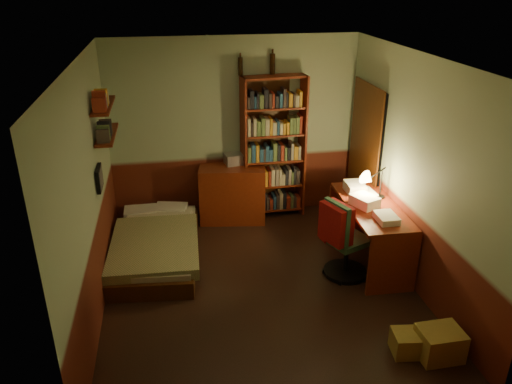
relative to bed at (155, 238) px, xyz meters
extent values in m
cube|color=black|center=(1.19, -0.89, -0.29)|extent=(3.50, 4.00, 0.02)
cube|color=silver|center=(1.19, -0.89, 2.33)|extent=(3.50, 4.00, 0.02)
cube|color=#97AB86|center=(1.19, 1.12, 1.02)|extent=(3.50, 0.02, 2.60)
cube|color=#97AB86|center=(-0.57, -0.89, 1.02)|extent=(0.02, 4.00, 2.60)
cube|color=#97AB86|center=(2.95, -0.89, 1.02)|extent=(0.02, 4.00, 2.60)
cube|color=#97AB86|center=(1.19, -2.90, 1.02)|extent=(3.50, 0.02, 2.60)
cube|color=black|center=(2.91, 0.41, 0.72)|extent=(0.06, 0.90, 2.00)
cube|color=#381A08|center=(2.88, 0.41, 0.72)|extent=(0.02, 0.98, 2.08)
cube|color=olive|center=(0.00, 0.00, 0.00)|extent=(1.18, 1.98, 0.56)
cube|color=maroon|center=(1.12, 0.88, 0.13)|extent=(0.99, 0.60, 0.83)
cube|color=#B2B2B7|center=(1.18, 1.00, 0.62)|extent=(0.32, 0.26, 0.15)
cube|color=maroon|center=(1.73, 0.96, 0.76)|extent=(0.92, 0.39, 2.08)
cylinder|color=black|center=(1.28, 1.07, 1.91)|extent=(0.06, 0.06, 0.24)
cylinder|color=black|center=(1.72, 1.07, 1.93)|extent=(0.09, 0.09, 0.27)
cube|color=maroon|center=(2.63, -0.56, 0.11)|extent=(0.66, 1.48, 0.78)
cube|color=silver|center=(2.53, -0.57, 0.56)|extent=(0.34, 0.38, 0.13)
cone|color=black|center=(2.81, -0.37, 0.78)|extent=(0.22, 0.22, 0.56)
cube|color=#37603E|center=(2.26, -0.81, 0.29)|extent=(0.71, 0.67, 1.13)
cube|color=#AE1414|center=(1.97, -0.80, 1.08)|extent=(0.34, 0.43, 0.45)
cube|color=maroon|center=(-0.45, 0.21, 1.32)|extent=(0.20, 0.90, 0.03)
cube|color=maroon|center=(-0.45, 0.21, 1.67)|extent=(0.20, 0.90, 0.03)
cube|color=black|center=(-0.53, -0.29, 0.97)|extent=(0.04, 0.32, 0.26)
cube|color=olive|center=(2.65, -2.31, -0.13)|extent=(0.41, 0.33, 0.30)
cube|color=olive|center=(2.40, -2.21, -0.17)|extent=(0.35, 0.30, 0.22)
camera|label=1|loc=(0.29, -5.67, 3.10)|focal=35.00mm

